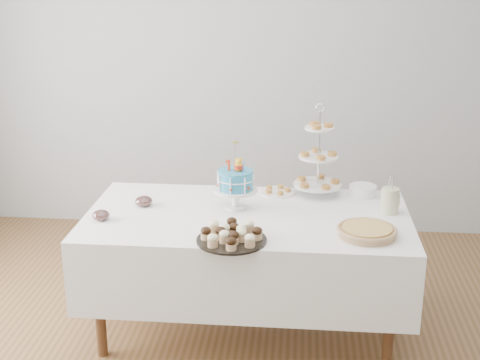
# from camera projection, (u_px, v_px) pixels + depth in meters

# --- Properties ---
(floor) EXTENTS (5.00, 5.00, 0.00)m
(floor) POSITION_uv_depth(u_px,v_px,m) (243.00, 355.00, 3.92)
(floor) COLOR brown
(floor) RESTS_ON ground
(walls) EXTENTS (5.04, 4.04, 2.70)m
(walls) POSITION_uv_depth(u_px,v_px,m) (243.00, 132.00, 3.49)
(walls) COLOR #A3A5A8
(walls) RESTS_ON floor
(table) EXTENTS (1.92, 1.02, 0.77)m
(table) POSITION_uv_depth(u_px,v_px,m) (247.00, 250.00, 4.03)
(table) COLOR white
(table) RESTS_ON floor
(birthday_cake) EXTENTS (0.27, 0.27, 0.41)m
(birthday_cake) POSITION_uv_depth(u_px,v_px,m) (236.00, 191.00, 4.03)
(birthday_cake) COLOR white
(birthday_cake) RESTS_ON table
(cupcake_tray) EXTENTS (0.38, 0.38, 0.09)m
(cupcake_tray) POSITION_uv_depth(u_px,v_px,m) (232.00, 234.00, 3.57)
(cupcake_tray) COLOR black
(cupcake_tray) RESTS_ON table
(pie) EXTENTS (0.33, 0.33, 0.05)m
(pie) POSITION_uv_depth(u_px,v_px,m) (367.00, 231.00, 3.65)
(pie) COLOR tan
(pie) RESTS_ON table
(tiered_stand) EXTENTS (0.31, 0.31, 0.59)m
(tiered_stand) POSITION_uv_depth(u_px,v_px,m) (318.00, 157.00, 4.22)
(tiered_stand) COLOR silver
(tiered_stand) RESTS_ON table
(plate_stack) EXTENTS (0.17, 0.17, 0.07)m
(plate_stack) POSITION_uv_depth(u_px,v_px,m) (363.00, 191.00, 4.27)
(plate_stack) COLOR white
(plate_stack) RESTS_ON table
(pastry_plate) EXTENTS (0.23, 0.23, 0.03)m
(pastry_plate) POSITION_uv_depth(u_px,v_px,m) (277.00, 191.00, 4.32)
(pastry_plate) COLOR white
(pastry_plate) RESTS_ON table
(jam_bowl_a) EXTENTS (0.10, 0.10, 0.06)m
(jam_bowl_a) POSITION_uv_depth(u_px,v_px,m) (101.00, 215.00, 3.87)
(jam_bowl_a) COLOR silver
(jam_bowl_a) RESTS_ON table
(jam_bowl_b) EXTENTS (0.11, 0.11, 0.06)m
(jam_bowl_b) POSITION_uv_depth(u_px,v_px,m) (144.00, 201.00, 4.09)
(jam_bowl_b) COLOR silver
(jam_bowl_b) RESTS_ON table
(utensil_pitcher) EXTENTS (0.11, 0.10, 0.23)m
(utensil_pitcher) POSITION_uv_depth(u_px,v_px,m) (390.00, 200.00, 3.96)
(utensil_pitcher) COLOR white
(utensil_pitcher) RESTS_ON table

